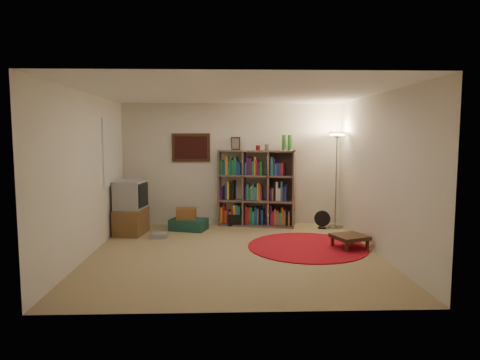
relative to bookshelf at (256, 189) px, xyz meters
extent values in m
cube|color=#957F57|center=(-0.47, -2.11, -0.76)|extent=(4.50, 4.50, 0.02)
cube|color=white|center=(-0.47, -2.11, 1.76)|extent=(4.50, 4.50, 0.02)
cube|color=beige|center=(-0.47, 0.15, 0.50)|extent=(4.50, 0.02, 2.50)
cube|color=beige|center=(-0.47, -4.37, 0.50)|extent=(4.50, 0.02, 2.50)
cube|color=beige|center=(-2.73, -2.11, 0.50)|extent=(0.02, 4.50, 2.50)
cube|color=beige|center=(1.79, -2.11, 0.50)|extent=(0.02, 4.50, 2.50)
cube|color=black|center=(-1.32, 0.12, 0.85)|extent=(0.78, 0.04, 0.58)
cube|color=#3E0F0C|center=(-1.32, 0.10, 0.85)|extent=(0.66, 0.01, 0.46)
cube|color=white|center=(-2.71, -0.81, 0.80)|extent=(0.03, 1.00, 1.20)
cube|color=beige|center=(1.38, 0.13, 0.45)|extent=(0.08, 0.01, 0.12)
cube|color=brown|center=(0.02, -0.01, -0.73)|extent=(1.61, 0.78, 0.03)
cube|color=brown|center=(0.02, -0.01, 0.78)|extent=(1.61, 0.78, 0.03)
cube|color=brown|center=(-0.72, 0.15, 0.02)|extent=(0.13, 0.44, 1.55)
cube|color=brown|center=(0.76, -0.18, 0.02)|extent=(0.13, 0.44, 1.55)
cube|color=brown|center=(0.07, 0.19, 0.02)|extent=(1.52, 0.37, 1.55)
cube|color=brown|center=(-0.23, 0.04, 0.02)|extent=(0.13, 0.42, 1.48)
cube|color=brown|center=(0.27, -0.07, 0.02)|extent=(0.13, 0.42, 1.48)
cube|color=brown|center=(0.02, -0.01, -0.23)|extent=(1.54, 0.74, 0.03)
cube|color=brown|center=(0.02, -0.01, 0.28)|extent=(1.54, 0.74, 0.03)
cube|color=gold|center=(-0.69, 0.10, -0.54)|extent=(0.09, 0.18, 0.34)
cube|color=#A51722|center=(-0.64, 0.09, -0.51)|extent=(0.08, 0.18, 0.40)
cube|color=#BC5217|center=(-0.59, 0.08, -0.58)|extent=(0.08, 0.18, 0.27)
cube|color=#41175E|center=(-0.55, 0.07, -0.58)|extent=(0.08, 0.18, 0.27)
cube|color=#BC5217|center=(-0.51, 0.06, -0.59)|extent=(0.07, 0.18, 0.25)
cube|color=#A51722|center=(-0.47, 0.05, -0.55)|extent=(0.07, 0.18, 0.33)
cube|color=gold|center=(-0.42, 0.04, -0.52)|extent=(0.08, 0.18, 0.39)
cube|color=teal|center=(-0.38, 0.03, -0.51)|extent=(0.08, 0.18, 0.40)
cube|color=teal|center=(-0.33, 0.02, -0.53)|extent=(0.08, 0.18, 0.36)
cube|color=#41175E|center=(-0.69, 0.10, -0.09)|extent=(0.09, 0.18, 0.25)
cube|color=black|center=(-0.64, 0.09, -0.07)|extent=(0.08, 0.18, 0.27)
cube|color=navy|center=(-0.59, 0.08, -0.05)|extent=(0.08, 0.18, 0.32)
cube|color=gold|center=(-0.55, 0.07, -0.03)|extent=(0.08, 0.18, 0.37)
cube|color=black|center=(-0.50, 0.06, -0.07)|extent=(0.09, 0.18, 0.28)
cube|color=black|center=(-0.45, 0.05, -0.02)|extent=(0.09, 0.18, 0.38)
cube|color=#177628|center=(-0.69, 0.10, 0.44)|extent=(0.09, 0.18, 0.31)
cube|color=navy|center=(-0.63, 0.09, 0.42)|extent=(0.09, 0.18, 0.25)
cube|color=gold|center=(-0.58, 0.08, 0.48)|extent=(0.08, 0.18, 0.38)
cube|color=#177628|center=(-0.53, 0.07, 0.43)|extent=(0.09, 0.18, 0.29)
cube|color=navy|center=(-0.48, 0.06, 0.46)|extent=(0.07, 0.18, 0.35)
cube|color=#177628|center=(-0.45, 0.05, 0.45)|extent=(0.07, 0.18, 0.32)
cube|color=#177628|center=(-0.41, 0.04, 0.48)|extent=(0.09, 0.18, 0.37)
cube|color=navy|center=(-0.36, 0.03, 0.44)|extent=(0.07, 0.18, 0.31)
cube|color=navy|center=(-0.32, 0.02, 0.42)|extent=(0.09, 0.18, 0.26)
cube|color=#A51722|center=(-0.19, -0.01, -0.52)|extent=(0.08, 0.18, 0.38)
cube|color=#A51722|center=(-0.14, -0.02, -0.54)|extent=(0.08, 0.18, 0.35)
cube|color=#177628|center=(-0.09, -0.03, -0.53)|extent=(0.09, 0.18, 0.35)
cube|color=teal|center=(-0.04, -0.05, -0.58)|extent=(0.08, 0.18, 0.27)
cube|color=navy|center=(0.01, -0.06, -0.53)|extent=(0.09, 0.18, 0.36)
cube|color=olive|center=(0.05, -0.07, -0.55)|extent=(0.07, 0.18, 0.32)
cube|color=black|center=(0.09, -0.08, -0.53)|extent=(0.08, 0.18, 0.36)
cube|color=navy|center=(0.14, -0.09, -0.56)|extent=(0.09, 0.18, 0.30)
cube|color=#41175E|center=(-0.19, -0.01, -0.08)|extent=(0.07, 0.18, 0.27)
cube|color=teal|center=(-0.16, -0.02, -0.05)|extent=(0.07, 0.18, 0.32)
cube|color=#177628|center=(-0.12, -0.03, -0.09)|extent=(0.08, 0.18, 0.25)
cube|color=olive|center=(-0.08, -0.04, -0.06)|extent=(0.07, 0.18, 0.29)
cube|color=teal|center=(-0.04, -0.05, -0.05)|extent=(0.07, 0.18, 0.32)
cube|color=teal|center=(0.00, -0.06, -0.08)|extent=(0.09, 0.18, 0.26)
cube|color=gold|center=(0.05, -0.07, -0.04)|extent=(0.07, 0.18, 0.35)
cube|color=#BC5217|center=(0.08, -0.07, -0.04)|extent=(0.07, 0.18, 0.34)
cube|color=#41175E|center=(0.12, -0.08, -0.07)|extent=(0.07, 0.18, 0.28)
cube|color=teal|center=(-0.20, -0.01, 0.42)|extent=(0.07, 0.18, 0.27)
cube|color=#41175E|center=(-0.15, -0.02, 0.47)|extent=(0.08, 0.18, 0.37)
cube|color=#41175E|center=(-0.10, -0.03, 0.46)|extent=(0.09, 0.18, 0.35)
cube|color=#177628|center=(-0.05, -0.04, 0.43)|extent=(0.08, 0.18, 0.29)
cube|color=gold|center=(-0.01, -0.05, 0.48)|extent=(0.07, 0.18, 0.37)
cube|color=#A51722|center=(0.02, -0.06, 0.46)|extent=(0.07, 0.18, 0.33)
cube|color=#41175E|center=(0.06, -0.07, 0.42)|extent=(0.08, 0.18, 0.27)
cube|color=#177628|center=(0.11, -0.08, 0.43)|extent=(0.09, 0.18, 0.29)
cube|color=#41175E|center=(0.31, -0.13, -0.52)|extent=(0.08, 0.18, 0.38)
cube|color=#A51722|center=(0.36, -0.14, -0.57)|extent=(0.08, 0.18, 0.29)
cube|color=olive|center=(0.39, -0.14, -0.54)|extent=(0.07, 0.18, 0.33)
cube|color=#BC5217|center=(0.44, -0.15, -0.56)|extent=(0.09, 0.18, 0.30)
cube|color=teal|center=(0.49, -0.17, -0.58)|extent=(0.09, 0.18, 0.26)
cube|color=#BC5217|center=(0.54, -0.18, -0.53)|extent=(0.08, 0.18, 0.37)
cube|color=olive|center=(0.58, -0.19, -0.56)|extent=(0.08, 0.18, 0.31)
cube|color=black|center=(0.63, -0.20, -0.59)|extent=(0.08, 0.18, 0.24)
cube|color=olive|center=(0.67, -0.21, -0.57)|extent=(0.07, 0.18, 0.29)
cube|color=#41175E|center=(0.31, -0.13, -0.08)|extent=(0.07, 0.18, 0.25)
cube|color=olive|center=(0.34, -0.13, -0.08)|extent=(0.07, 0.18, 0.26)
cube|color=black|center=(0.38, -0.14, -0.03)|extent=(0.08, 0.18, 0.35)
cube|color=silver|center=(0.43, -0.15, -0.02)|extent=(0.08, 0.18, 0.38)
cube|color=silver|center=(0.47, -0.16, -0.09)|extent=(0.08, 0.18, 0.25)
cube|color=teal|center=(0.52, -0.17, -0.01)|extent=(0.07, 0.18, 0.40)
cube|color=#41175E|center=(0.56, -0.18, -0.07)|extent=(0.08, 0.18, 0.29)
cube|color=navy|center=(0.60, -0.19, -0.05)|extent=(0.07, 0.18, 0.33)
cube|color=teal|center=(0.32, -0.13, 0.48)|extent=(0.09, 0.18, 0.38)
cube|color=#41175E|center=(0.37, -0.14, 0.47)|extent=(0.07, 0.18, 0.35)
cube|color=teal|center=(0.40, -0.15, 0.41)|extent=(0.07, 0.18, 0.25)
cube|color=navy|center=(0.43, -0.15, 0.42)|extent=(0.07, 0.18, 0.27)
cube|color=navy|center=(0.47, -0.16, 0.42)|extent=(0.07, 0.18, 0.26)
cube|color=#A51722|center=(0.52, -0.17, 0.42)|extent=(0.09, 0.18, 0.26)
cube|color=black|center=(0.57, -0.18, 0.42)|extent=(0.08, 0.18, 0.26)
cube|color=black|center=(-0.41, 0.11, 0.93)|extent=(0.19, 0.06, 0.27)
cube|color=gray|center=(-0.41, 0.09, 0.93)|extent=(0.14, 0.04, 0.21)
cylinder|color=maroon|center=(0.04, -0.02, 0.85)|extent=(0.11, 0.11, 0.10)
cylinder|color=#929496|center=(0.21, -0.06, 0.86)|extent=(0.09, 0.09, 0.12)
cylinder|color=#388E36|center=(0.55, -0.18, 0.95)|extent=(0.11, 0.11, 0.31)
cylinder|color=#388E36|center=(0.67, -0.13, 0.95)|extent=(0.11, 0.11, 0.31)
cylinder|color=#929496|center=(1.59, -0.28, -0.73)|extent=(0.35, 0.35, 0.03)
cylinder|color=#929496|center=(1.59, -0.28, 0.17)|extent=(0.03, 0.03, 1.79)
cone|color=#929496|center=(1.59, -0.28, 1.10)|extent=(0.41, 0.41, 0.14)
cylinder|color=#FFD88C|center=(1.59, -0.28, 1.10)|extent=(0.33, 0.33, 0.02)
cylinder|color=black|center=(1.31, -0.35, -0.74)|extent=(0.19, 0.19, 0.03)
cylinder|color=black|center=(1.31, -0.35, -0.66)|extent=(0.04, 0.04, 0.13)
cylinder|color=black|center=(1.30, -0.37, -0.55)|extent=(0.32, 0.11, 0.31)
cube|color=brown|center=(-2.39, -0.72, -0.51)|extent=(0.58, 0.76, 0.48)
cube|color=#97969A|center=(-2.39, -0.72, 0.00)|extent=(0.56, 0.64, 0.53)
cube|color=black|center=(-2.15, -0.75, 0.00)|extent=(0.09, 0.50, 0.44)
cube|color=black|center=(-2.15, -0.75, 0.00)|extent=(0.08, 0.44, 0.39)
cube|color=#97969A|center=(-1.82, -1.03, -0.70)|extent=(0.28, 0.24, 0.09)
cube|color=#163C35|center=(-1.35, -0.41, -0.64)|extent=(0.78, 0.62, 0.22)
cube|color=brown|center=(-1.39, -0.42, -0.42)|extent=(0.38, 0.27, 0.22)
cube|color=black|center=(-0.40, 0.01, -0.64)|extent=(0.34, 0.29, 0.23)
cylinder|color=white|center=(-0.53, 0.08, -0.62)|extent=(0.15, 0.15, 0.26)
cylinder|color=maroon|center=(0.74, -1.77, -0.74)|extent=(1.98, 1.98, 0.02)
cube|color=black|center=(1.41, -1.89, -0.55)|extent=(0.64, 0.64, 0.06)
cube|color=black|center=(1.29, -2.14, -0.66)|extent=(0.05, 0.05, 0.18)
cube|color=black|center=(1.67, -2.01, -0.66)|extent=(0.05, 0.05, 0.18)
cube|color=black|center=(1.16, -1.77, -0.66)|extent=(0.05, 0.05, 0.18)
cube|color=black|center=(1.53, -1.64, -0.66)|extent=(0.05, 0.05, 0.18)
camera|label=1|loc=(-0.62, -8.68, 1.10)|focal=32.00mm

